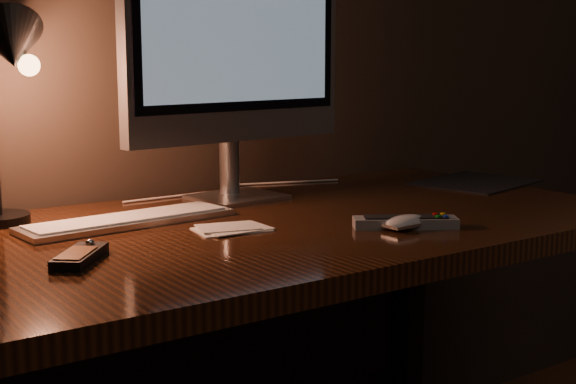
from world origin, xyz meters
TOP-DOWN VIEW (x-y plane):
  - desk at (0.00, 1.93)m, footprint 1.60×0.75m
  - monitor at (0.15, 2.09)m, footprint 0.55×0.18m
  - keyboard at (-0.16, 1.98)m, footprint 0.41×0.15m
  - mousepad at (0.74, 1.95)m, footprint 0.33×0.28m
  - mouse at (0.23, 1.66)m, footprint 0.10×0.05m
  - media_remote at (-0.33, 1.77)m, footprint 0.12×0.13m
  - tv_remote at (0.24, 1.67)m, footprint 0.18×0.14m
  - papers at (-0.03, 1.83)m, footprint 0.14×0.10m
  - desk_lamp at (-0.33, 2.09)m, footprint 0.18×0.21m
  - cable at (0.21, 2.19)m, footprint 0.55×0.10m

SIDE VIEW (x-z plane):
  - desk at x=0.00m, z-range 0.25..1.00m
  - mousepad at x=0.74m, z-range 0.75..0.75m
  - cable at x=0.21m, z-range 0.75..0.75m
  - papers at x=-0.03m, z-range 0.75..0.76m
  - keyboard at x=-0.16m, z-range 0.75..0.77m
  - mouse at x=0.23m, z-range 0.75..0.77m
  - media_remote at x=-0.33m, z-range 0.75..0.77m
  - tv_remote at x=0.24m, z-range 0.75..0.77m
  - desk_lamp at x=-0.33m, z-range 0.82..1.22m
  - monitor at x=0.15m, z-range 0.80..1.38m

